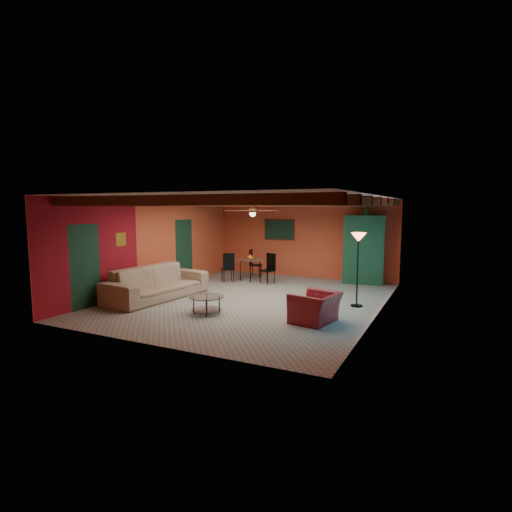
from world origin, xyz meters
The scene contains 11 objects.
room centered at (0.00, 0.11, 2.36)m, with size 6.52×8.01×2.71m.
sofa centered at (-2.36, -1.01, 0.43)m, with size 2.97×1.16×0.87m, color #91745D.
armchair centered at (2.16, -1.33, 0.32)m, with size 0.99×0.87×0.64m, color maroon.
coffee_table centered at (-0.31, -1.76, 0.21)m, with size 0.82×0.82×0.42m, color silver, non-canonical shape.
dining_table centered at (-1.33, 2.49, 0.49)m, with size 1.89×1.89×0.98m, color silver, non-canonical shape.
armoire centered at (2.20, 3.70, 1.07)m, with size 1.22×0.60×2.14m, color maroon.
floor_lamp centered at (2.65, 0.47, 0.92)m, with size 0.37×0.37×1.84m, color black, non-canonical shape.
ceiling_fan centered at (0.00, 0.00, 2.36)m, with size 1.50×1.50×0.44m, color #472614, non-canonical shape.
painting centered at (-0.90, 3.96, 1.65)m, with size 1.05×0.03×0.65m, color black.
potted_plant centered at (2.20, 3.70, 2.37)m, with size 0.41×0.36×0.46m, color #26661E.
vase centered at (-1.33, 2.49, 1.08)m, with size 0.19×0.19×0.19m, color orange.
Camera 1 is at (4.71, -9.47, 2.45)m, focal length 28.42 mm.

